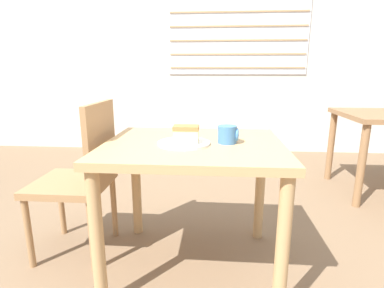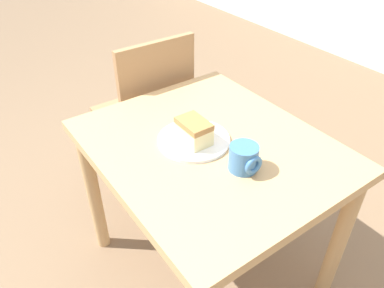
% 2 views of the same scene
% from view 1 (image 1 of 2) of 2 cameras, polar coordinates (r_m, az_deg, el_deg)
% --- Properties ---
extents(wall_back, '(10.00, 0.09, 2.80)m').
position_cam_1_polar(wall_back, '(4.08, 4.19, 18.49)').
color(wall_back, beige).
rests_on(wall_back, ground_plane).
extents(dining_table_near, '(0.91, 0.77, 0.72)m').
position_cam_1_polar(dining_table_near, '(1.56, 0.27, -3.75)').
color(dining_table_near, tan).
rests_on(dining_table_near, ground_plane).
extents(chair_near_window, '(0.42, 0.42, 0.91)m').
position_cam_1_polar(chair_near_window, '(1.85, -20.12, -5.47)').
color(chair_near_window, '#9E754C').
rests_on(chair_near_window, ground_plane).
extents(plate, '(0.26, 0.26, 0.01)m').
position_cam_1_polar(plate, '(1.49, -1.55, 0.18)').
color(plate, white).
rests_on(plate, dining_table_near).
extents(cake_slice, '(0.12, 0.09, 0.08)m').
position_cam_1_polar(cake_slice, '(1.47, -1.13, 1.91)').
color(cake_slice, beige).
rests_on(cake_slice, plate).
extents(coffee_mug, '(0.10, 0.10, 0.09)m').
position_cam_1_polar(coffee_mug, '(1.52, 6.88, 1.81)').
color(coffee_mug, teal).
rests_on(coffee_mug, dining_table_near).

